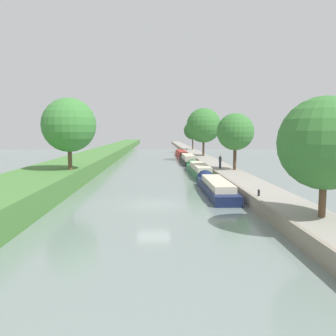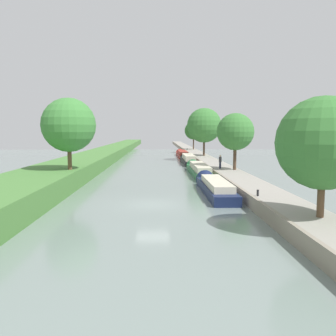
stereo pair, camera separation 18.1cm
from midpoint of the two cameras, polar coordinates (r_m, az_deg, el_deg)
ground_plane at (r=26.36m, az=-2.57°, el=-6.00°), size 160.00×160.00×0.00m
left_grassy_bank at (r=28.26m, az=-24.01°, el=-3.86°), size 6.29×260.00×1.79m
right_towpath at (r=27.57m, az=15.89°, el=-4.70°), size 3.09×260.00×0.94m
stone_quay at (r=27.10m, az=12.51°, el=-4.74°), size 0.25×260.00×0.99m
narrowboat_navy at (r=31.70m, az=7.45°, el=-2.98°), size 2.04×12.45×1.94m
narrowboat_green at (r=44.98m, az=4.88°, el=-0.25°), size 2.00×15.22×2.01m
narrowboat_black at (r=60.17m, az=3.14°, el=1.40°), size 2.05×13.15×2.18m
narrowboat_red at (r=76.57m, az=2.15°, el=2.31°), size 2.01×16.51×1.94m
tree_rightbank_near at (r=19.95m, az=24.08°, el=3.73°), size 4.91×4.91×6.40m
tree_rightbank_midnear at (r=41.80m, az=10.84°, el=5.83°), size 4.37×4.37×6.68m
tree_rightbank_midfar at (r=65.08m, az=5.78°, el=6.95°), size 6.37×6.37×8.81m
tree_rightbank_far at (r=87.87m, az=4.03°, el=6.13°), size 4.50×4.50×6.97m
tree_leftbank_downstream at (r=34.88m, az=-16.05°, el=6.77°), size 5.18×5.18×6.89m
person_walking at (r=43.15m, az=8.41°, el=1.08°), size 0.34×0.34×1.66m
mooring_bollard_near at (r=25.46m, az=14.44°, el=-3.95°), size 0.16×0.16×0.45m
mooring_bollard_far at (r=84.25m, az=2.97°, el=3.09°), size 0.16×0.16×0.45m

